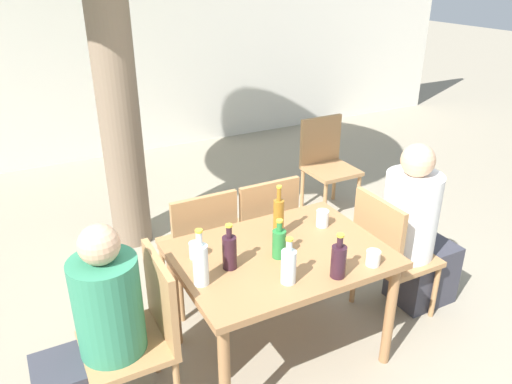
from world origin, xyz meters
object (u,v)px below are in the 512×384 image
at_px(green_bottle_0, 279,243).
at_px(water_bottle_4, 289,265).
at_px(patio_chair_3, 262,227).
at_px(patio_chair_4, 326,160).
at_px(patio_chair_1, 388,250).
at_px(wine_bottle_1, 339,260).
at_px(amber_bottle_5, 279,217).
at_px(person_seated_1, 416,236).
at_px(dining_table_front, 280,266).
at_px(patio_chair_2, 200,243).
at_px(drinking_glass_0, 195,250).
at_px(drinking_glass_2, 373,258).
at_px(person_seated_0, 95,343).
at_px(wine_bottle_3, 230,251).
at_px(water_bottle_2, 200,263).
at_px(patio_chair_0, 142,329).
at_px(drinking_glass_1, 322,218).

height_order(green_bottle_0, water_bottle_4, water_bottle_4).
distance_m(patio_chair_3, patio_chair_4, 1.46).
bearing_deg(water_bottle_4, patio_chair_3, 69.45).
xyz_separation_m(patio_chair_1, patio_chair_4, (0.59, 1.53, 0.00)).
relative_size(wine_bottle_1, amber_bottle_5, 0.76).
bearing_deg(person_seated_1, dining_table_front, 90.00).
xyz_separation_m(dining_table_front, patio_chair_2, (-0.23, 0.66, -0.13)).
xyz_separation_m(dining_table_front, green_bottle_0, (-0.03, -0.04, 0.18)).
relative_size(dining_table_front, green_bottle_0, 5.08).
relative_size(patio_chair_3, water_bottle_4, 3.46).
bearing_deg(drinking_glass_0, drinking_glass_2, -32.01).
bearing_deg(green_bottle_0, person_seated_0, 178.00).
distance_m(patio_chair_4, wine_bottle_3, 2.34).
bearing_deg(patio_chair_2, green_bottle_0, 106.06).
bearing_deg(wine_bottle_3, patio_chair_3, 50.32).
bearing_deg(amber_bottle_5, patio_chair_4, 45.93).
xyz_separation_m(patio_chair_4, wine_bottle_1, (-1.26, -1.87, 0.32)).
distance_m(green_bottle_0, drinking_glass_0, 0.46).
bearing_deg(person_seated_0, patio_chair_3, 117.10).
height_order(dining_table_front, water_bottle_2, water_bottle_2).
xyz_separation_m(patio_chair_2, patio_chair_3, (0.47, 0.00, 0.00)).
height_order(patio_chair_3, drinking_glass_2, patio_chair_3).
xyz_separation_m(wine_bottle_1, amber_bottle_5, (-0.06, 0.50, 0.03)).
height_order(patio_chair_0, patio_chair_2, same).
bearing_deg(person_seated_0, person_seated_1, 90.00).
bearing_deg(dining_table_front, patio_chair_0, 180.00).
bearing_deg(patio_chair_4, person_seated_1, -103.10).
height_order(wine_bottle_1, wine_bottle_3, wine_bottle_3).
distance_m(patio_chair_1, person_seated_0, 1.87).
xyz_separation_m(wine_bottle_1, drinking_glass_0, (-0.59, 0.51, -0.05)).
height_order(patio_chair_0, patio_chair_4, same).
bearing_deg(patio_chair_4, amber_bottle_5, -134.07).
bearing_deg(amber_bottle_5, wine_bottle_3, -156.79).
xyz_separation_m(patio_chair_2, wine_bottle_1, (0.38, -1.00, 0.32)).
xyz_separation_m(patio_chair_3, wine_bottle_1, (-0.09, -1.00, 0.32)).
xyz_separation_m(patio_chair_1, patio_chair_3, (-0.58, 0.66, 0.00)).
bearing_deg(person_seated_0, patio_chair_1, 90.00).
distance_m(patio_chair_4, wine_bottle_1, 2.28).
bearing_deg(patio_chair_2, drinking_glass_1, 140.15).
height_order(person_seated_1, drinking_glass_0, person_seated_1).
relative_size(patio_chair_2, wine_bottle_3, 3.40).
xyz_separation_m(patio_chair_2, water_bottle_2, (-0.27, -0.73, 0.34)).
distance_m(dining_table_front, wine_bottle_3, 0.37).
bearing_deg(wine_bottle_1, patio_chair_2, 110.55).
bearing_deg(water_bottle_2, drinking_glass_0, 75.30).
relative_size(wine_bottle_1, wine_bottle_3, 0.95).
bearing_deg(patio_chair_2, wine_bottle_1, 110.55).
relative_size(wine_bottle_1, drinking_glass_2, 3.00).
height_order(dining_table_front, patio_chair_3, patio_chair_3).
xyz_separation_m(patio_chair_0, wine_bottle_3, (0.50, -0.01, 0.32)).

